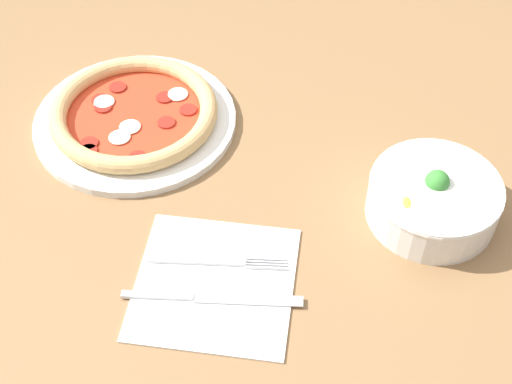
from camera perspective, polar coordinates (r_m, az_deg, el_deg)
dining_table at (r=1.12m, az=-1.82°, el=-0.80°), size 1.03×0.98×0.77m
pizza at (r=1.08m, az=-9.71°, el=6.07°), size 0.30×0.30×0.04m
bowl at (r=0.96m, az=14.00°, el=-0.40°), size 0.17×0.17×0.07m
napkin at (r=0.89m, az=-3.32°, el=-7.28°), size 0.20×0.20×0.00m
fork at (r=0.90m, az=-3.21°, el=-5.62°), size 0.02×0.18×0.00m
knife at (r=0.87m, az=-4.18°, el=-8.43°), size 0.02×0.22×0.01m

